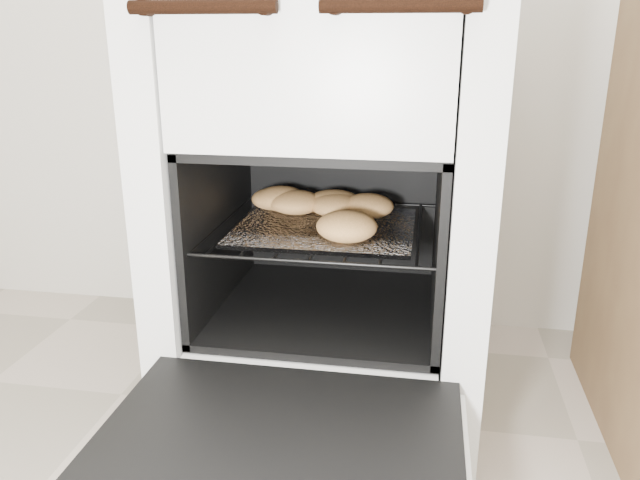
# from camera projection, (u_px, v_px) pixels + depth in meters

# --- Properties ---
(stove) EXTENTS (0.62, 0.69, 0.95)m
(stove) POSITION_uv_depth(u_px,v_px,m) (332.00, 195.00, 1.32)
(stove) COLOR silver
(stove) RESTS_ON ground
(oven_door) EXTENTS (0.56, 0.43, 0.04)m
(oven_door) POSITION_uv_depth(u_px,v_px,m) (277.00, 452.00, 0.91)
(oven_door) COLOR black
(oven_door) RESTS_ON stove
(oven_rack) EXTENTS (0.45, 0.43, 0.01)m
(oven_rack) POSITION_uv_depth(u_px,v_px,m) (327.00, 227.00, 1.27)
(oven_rack) COLOR black
(oven_rack) RESTS_ON stove
(foil_sheet) EXTENTS (0.35, 0.31, 0.01)m
(foil_sheet) POSITION_uv_depth(u_px,v_px,m) (325.00, 227.00, 1.25)
(foil_sheet) COLOR silver
(foil_sheet) RESTS_ON oven_rack
(baked_rolls) EXTENTS (0.35, 0.34, 0.06)m
(baked_rolls) POSITION_uv_depth(u_px,v_px,m) (320.00, 206.00, 1.30)
(baked_rolls) COLOR tan
(baked_rolls) RESTS_ON foil_sheet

